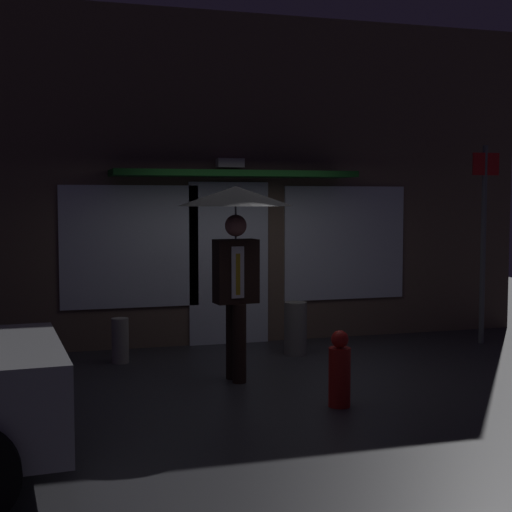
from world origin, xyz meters
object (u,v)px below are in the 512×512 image
object	(u,v)px
sidewalk_bollard	(295,328)
sidewalk_bollard_2	(120,341)
person_with_umbrella	(236,222)
street_sign_post	(484,233)
fire_hydrant	(340,371)

from	to	relation	value
sidewalk_bollard	sidewalk_bollard_2	xyz separation A→B (m)	(-2.18, 0.16, -0.06)
person_with_umbrella	street_sign_post	bearing A→B (deg)	10.14
sidewalk_bollard	sidewalk_bollard_2	bearing A→B (deg)	175.88
sidewalk_bollard_2	fire_hydrant	world-z (taller)	fire_hydrant
person_with_umbrella	fire_hydrant	xyz separation A→B (m)	(0.68, -1.26, -1.38)
fire_hydrant	person_with_umbrella	bearing A→B (deg)	118.26
street_sign_post	fire_hydrant	bearing A→B (deg)	-142.72
sidewalk_bollard_2	fire_hydrant	xyz separation A→B (m)	(1.79, -2.51, 0.07)
sidewalk_bollard	person_with_umbrella	bearing A→B (deg)	-134.47
street_sign_post	sidewalk_bollard	distance (m)	2.95
person_with_umbrella	fire_hydrant	bearing A→B (deg)	-67.76
fire_hydrant	street_sign_post	bearing A→B (deg)	37.28
sidewalk_bollard_2	sidewalk_bollard	bearing A→B (deg)	-4.12
person_with_umbrella	sidewalk_bollard_2	xyz separation A→B (m)	(-1.11, 1.25, -1.45)
street_sign_post	fire_hydrant	xyz separation A→B (m)	(-3.10, -2.36, -1.17)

